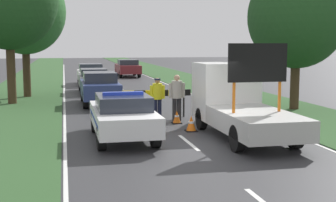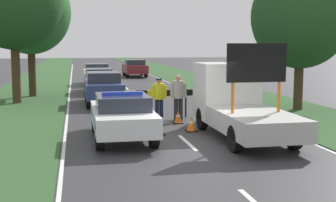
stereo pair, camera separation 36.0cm
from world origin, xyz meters
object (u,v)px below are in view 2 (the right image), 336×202
police_car (122,115)px  police_officer (159,95)px  traffic_cone_behind_barrier (191,124)px  traffic_cone_lane_edge (151,110)px  traffic_cone_near_truck (114,111)px  queued_car_van_white (97,74)px  queued_car_suv_grey (99,80)px  queued_car_hatch_blue (103,87)px  traffic_cone_centre_front (178,117)px  road_barrier (159,95)px  traffic_cone_near_police (157,125)px  pedestrian_civilian (178,94)px  work_truck (237,102)px  queued_car_wagon_maroon (135,68)px  roadside_tree_near_right (30,12)px  roadside_tree_mid_left (301,17)px

police_car → police_officer: bearing=58.3°
traffic_cone_behind_barrier → traffic_cone_lane_edge: 3.43m
traffic_cone_near_truck → queued_car_van_white: bearing=89.8°
traffic_cone_near_truck → queued_car_suv_grey: bearing=90.4°
traffic_cone_lane_edge → queued_car_hatch_blue: 4.80m
traffic_cone_centre_front → police_car: bearing=-133.7°
traffic_cone_behind_barrier → traffic_cone_near_truck: bearing=127.3°
queued_car_suv_grey → police_car: bearing=90.1°
road_barrier → traffic_cone_near_police: bearing=-104.4°
pedestrian_civilian → queued_car_hatch_blue: 6.16m
police_officer → queued_car_hatch_blue: bearing=-44.1°
police_officer → queued_car_hatch_blue: 5.54m
police_car → traffic_cone_behind_barrier: bearing=14.5°
police_car → queued_car_van_white: police_car is taller
work_truck → queued_car_suv_grey: (-3.82, 14.34, -0.31)m
queued_car_hatch_blue → pedestrian_civilian: bearing=114.5°
traffic_cone_behind_barrier → queued_car_van_white: size_ratio=0.12×
queued_car_hatch_blue → queued_car_wagon_maroon: size_ratio=0.98×
traffic_cone_lane_edge → queued_car_suv_grey: bearing=99.0°
traffic_cone_behind_barrier → traffic_cone_lane_edge: size_ratio=0.96×
traffic_cone_centre_front → queued_car_van_white: 17.49m
traffic_cone_centre_front → traffic_cone_lane_edge: bearing=114.9°
road_barrier → traffic_cone_lane_edge: size_ratio=4.94×
work_truck → traffic_cone_lane_edge: 4.81m
work_truck → road_barrier: (-1.93, 3.97, -0.15)m
police_officer → pedestrian_civilian: 0.80m
work_truck → pedestrian_civilian: size_ratio=3.04×
police_officer → queued_car_suv_grey: bearing=-54.4°
police_officer → queued_car_van_white: police_officer is taller
traffic_cone_lane_edge → queued_car_wagon_maroon: (2.22, 22.95, 0.51)m
traffic_cone_lane_edge → queued_car_van_white: size_ratio=0.13×
roadside_tree_near_right → traffic_cone_near_truck: bearing=-66.0°
roadside_tree_near_right → queued_car_wagon_maroon: bearing=62.3°
work_truck → queued_car_wagon_maroon: 27.14m
queued_car_hatch_blue → queued_car_wagon_maroon: (3.87, 18.48, -0.05)m
road_barrier → traffic_cone_near_police: road_barrier is taller
traffic_cone_centre_front → traffic_cone_lane_edge: 1.84m
roadside_tree_near_right → work_truck: bearing=-59.1°
work_truck → queued_car_van_white: 20.20m
police_officer → queued_car_wagon_maroon: police_officer is taller
pedestrian_civilian → queued_car_suv_grey: 11.56m
traffic_cone_behind_barrier → police_car: bearing=-161.7°
police_car → queued_car_suv_grey: 14.28m
traffic_cone_centre_front → roadside_tree_mid_left: 7.66m
traffic_cone_centre_front → queued_car_wagon_maroon: 24.67m
police_officer → traffic_cone_near_truck: bearing=7.3°
traffic_cone_lane_edge → roadside_tree_near_right: roadside_tree_near_right is taller
police_car → traffic_cone_lane_edge: bearing=65.3°
traffic_cone_centre_front → work_truck: bearing=-60.2°
police_car → traffic_cone_centre_front: (2.35, 2.46, -0.52)m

